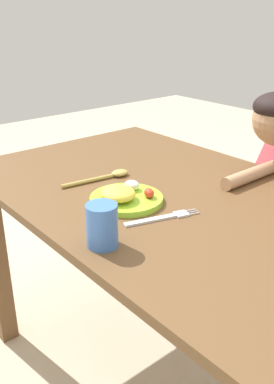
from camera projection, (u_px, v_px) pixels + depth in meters
name	position (u px, v px, depth m)	size (l,w,h in m)	color
dining_table	(176.00, 234.00, 1.29)	(1.37, 0.82, 0.75)	brown
plate	(124.00, 197.00, 1.19)	(0.21, 0.21, 0.05)	#98D032
fork	(162.00, 218.00, 1.10)	(0.08, 0.21, 0.01)	silver
spoon	(108.00, 176.00, 1.36)	(0.06, 0.24, 0.02)	tan
drinking_cup	(102.00, 226.00, 0.96)	(0.07, 0.07, 0.10)	#4276CC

